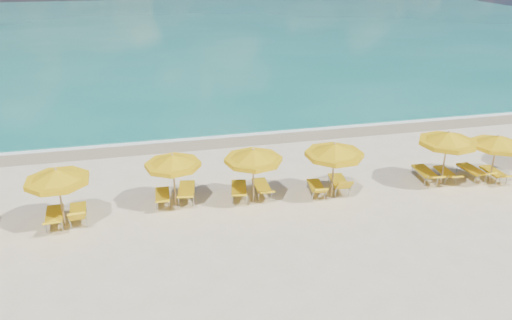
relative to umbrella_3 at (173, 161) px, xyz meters
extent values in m
plane|color=beige|center=(3.58, -0.45, -1.93)|extent=(120.00, 120.00, 0.00)
cube|color=#136B60|center=(3.58, 47.55, -1.93)|extent=(120.00, 80.00, 0.30)
cube|color=tan|center=(3.58, 6.95, -1.93)|extent=(120.00, 2.60, 0.01)
cube|color=white|center=(3.58, 7.75, -1.93)|extent=(120.00, 1.20, 0.03)
cube|color=white|center=(-2.42, 16.55, -1.93)|extent=(14.00, 0.36, 0.05)
cube|color=white|center=(11.58, 23.55, -1.93)|extent=(18.00, 0.30, 0.05)
cylinder|color=tan|center=(-4.19, -0.68, -0.79)|extent=(0.07, 0.07, 2.26)
cone|color=#E9B40B|center=(-4.19, -0.68, 0.16)|extent=(2.99, 2.99, 0.45)
cylinder|color=#E9B40B|center=(-4.19, -0.68, -0.06)|extent=(3.02, 3.02, 0.18)
sphere|color=tan|center=(-4.19, -0.68, 0.39)|extent=(0.10, 0.10, 0.10)
cylinder|color=tan|center=(0.00, 0.00, -0.84)|extent=(0.07, 0.07, 2.16)
cone|color=#E9B40B|center=(0.00, 0.00, 0.06)|extent=(2.51, 2.51, 0.43)
cylinder|color=#E9B40B|center=(0.00, 0.00, -0.15)|extent=(2.53, 2.53, 0.17)
sphere|color=tan|center=(0.00, 0.00, 0.28)|extent=(0.10, 0.10, 0.10)
cylinder|color=tan|center=(3.13, -0.43, -0.79)|extent=(0.07, 0.07, 2.27)
cone|color=#E9B40B|center=(3.13, -0.43, 0.16)|extent=(2.61, 2.61, 0.45)
cylinder|color=#E9B40B|center=(3.13, -0.43, -0.06)|extent=(2.63, 2.63, 0.18)
sphere|color=tan|center=(3.13, -0.43, 0.40)|extent=(0.10, 0.10, 0.10)
cylinder|color=tan|center=(6.41, -0.74, -0.76)|extent=(0.07, 0.07, 2.33)
cone|color=#E9B40B|center=(6.41, -0.74, 0.22)|extent=(3.00, 3.00, 0.47)
cylinder|color=#E9B40B|center=(6.41, -0.74, -0.01)|extent=(3.02, 3.02, 0.19)
sphere|color=tan|center=(6.41, -0.74, 0.46)|extent=(0.10, 0.10, 0.10)
cylinder|color=tan|center=(11.57, -0.66, -0.73)|extent=(0.07, 0.07, 2.38)
cone|color=#E9B40B|center=(11.57, -0.66, 0.27)|extent=(2.88, 2.88, 0.48)
cylinder|color=#E9B40B|center=(11.57, -0.66, 0.03)|extent=(2.91, 2.91, 0.19)
sphere|color=tan|center=(11.57, -0.66, 0.51)|extent=(0.11, 0.11, 0.11)
cylinder|color=tan|center=(13.75, -1.01, -0.85)|extent=(0.07, 0.07, 2.16)
cone|color=#E9B40B|center=(13.75, -1.01, 0.06)|extent=(2.38, 2.38, 0.43)
cylinder|color=#E9B40B|center=(13.75, -1.01, -0.15)|extent=(2.40, 2.40, 0.17)
sphere|color=tan|center=(13.75, -1.01, 0.28)|extent=(0.10, 0.10, 0.10)
cube|color=yellow|center=(-4.55, -0.41, -1.53)|extent=(0.71, 1.41, 0.08)
cube|color=yellow|center=(-4.47, -1.37, -1.38)|extent=(0.66, 0.66, 0.36)
cube|color=yellow|center=(-3.70, -0.36, -1.54)|extent=(0.71, 1.39, 0.08)
cube|color=yellow|center=(-3.63, -1.24, -1.31)|extent=(0.64, 0.54, 0.51)
cube|color=yellow|center=(-0.50, 0.37, -1.56)|extent=(0.60, 1.27, 0.08)
cube|color=yellow|center=(-0.53, -0.52, -1.43)|extent=(0.58, 0.59, 0.33)
cube|color=yellow|center=(0.52, 0.55, -1.51)|extent=(0.84, 1.51, 0.09)
cube|color=yellow|center=(0.37, -0.46, -1.36)|extent=(0.73, 0.74, 0.36)
cube|color=yellow|center=(2.65, 0.20, -1.53)|extent=(0.86, 1.47, 0.08)
cube|color=yellow|center=(2.47, -0.77, -1.38)|extent=(0.72, 0.73, 0.36)
cube|color=yellow|center=(3.63, 0.25, -1.55)|extent=(0.61, 1.32, 0.08)
cube|color=yellow|center=(3.61, -0.68, -1.42)|extent=(0.60, 0.61, 0.32)
cube|color=yellow|center=(5.87, -0.27, -1.57)|extent=(0.69, 1.29, 0.08)
cube|color=yellow|center=(5.77, -1.11, -1.39)|extent=(0.61, 0.57, 0.41)
cube|color=yellow|center=(6.94, -0.14, -1.52)|extent=(0.82, 1.48, 0.09)
cube|color=yellow|center=(6.81, -1.07, -1.28)|extent=(0.69, 0.60, 0.54)
cube|color=yellow|center=(11.08, -0.04, -1.53)|extent=(0.72, 1.43, 0.09)
cube|color=yellow|center=(11.01, -1.03, -1.39)|extent=(0.66, 0.67, 0.35)
cube|color=yellow|center=(12.01, -0.17, -1.58)|extent=(0.63, 1.22, 0.07)
cube|color=yellow|center=(11.94, -1.01, -1.47)|extent=(0.57, 0.58, 0.29)
cube|color=yellow|center=(13.26, -0.32, -1.53)|extent=(0.69, 1.40, 0.08)
cube|color=yellow|center=(13.32, -1.27, -1.37)|extent=(0.64, 0.64, 0.38)
cube|color=yellow|center=(14.12, -0.69, -1.57)|extent=(0.56, 1.24, 0.08)
cube|color=yellow|center=(14.13, -1.56, -1.43)|extent=(0.56, 0.56, 0.33)
camera|label=1|loc=(-0.87, -18.14, 7.70)|focal=35.00mm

